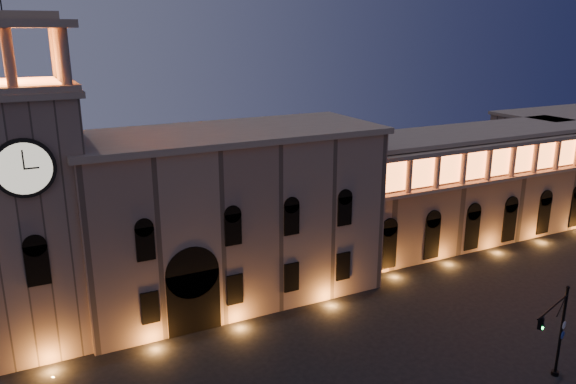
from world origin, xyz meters
name	(u,v)px	position (x,y,z in m)	size (l,w,h in m)	color
government_building	(230,215)	(-2.08, 21.93, 8.77)	(30.80, 12.80, 17.60)	#90715E
clock_tower	(29,208)	(-20.50, 20.98, 12.50)	(9.80, 9.80, 32.40)	#90715E
colonnade_wing	(466,184)	(32.00, 23.92, 7.33)	(40.60, 11.50, 14.50)	#8A6B58
secondary_building	(560,158)	(58.00, 30.00, 7.00)	(20.00, 12.00, 14.00)	#8A6B58
traffic_light	(557,334)	(15.21, -3.96, 4.19)	(5.58, 2.06, 7.98)	black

